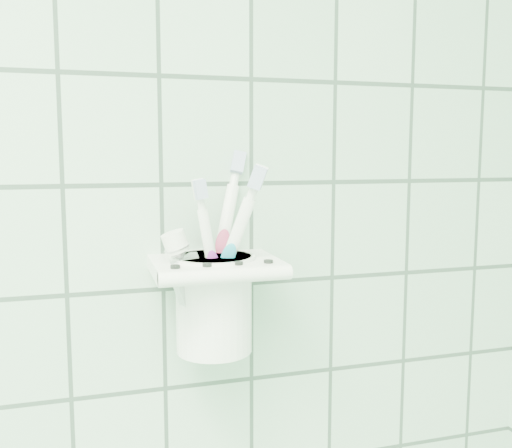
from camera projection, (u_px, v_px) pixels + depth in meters
holder_bracket at (215, 268)px, 0.60m from camera, size 0.13×0.11×0.04m
cup at (214, 300)px, 0.61m from camera, size 0.09×0.09×0.10m
toothbrush_pink at (225, 261)px, 0.60m from camera, size 0.04×0.02×0.18m
toothbrush_blue at (201, 244)px, 0.59m from camera, size 0.06×0.06×0.22m
toothbrush_orange at (196, 247)px, 0.61m from camera, size 0.07×0.06×0.20m
toothpaste_tube at (212, 277)px, 0.60m from camera, size 0.06×0.04×0.14m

